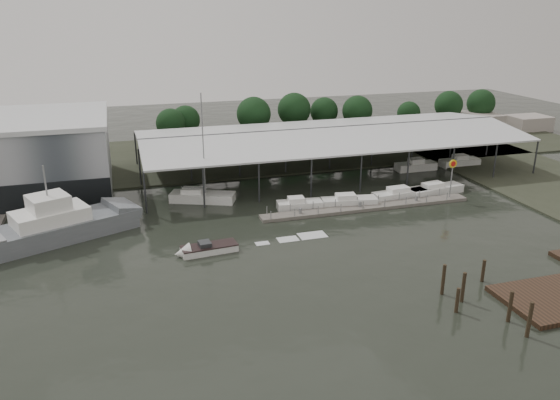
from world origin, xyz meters
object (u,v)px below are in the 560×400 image
object	(u,v)px
grey_trawler	(62,224)
white_sailboat	(201,197)
shell_fuel_sign	(452,172)
speedboat_underway	(204,250)

from	to	relation	value
grey_trawler	white_sailboat	bearing A→B (deg)	0.94
shell_fuel_sign	speedboat_underway	xyz separation A→B (m)	(-34.04, -7.25, -3.53)
shell_fuel_sign	grey_trawler	xyz separation A→B (m)	(-48.40, 1.35, -2.35)
white_sailboat	speedboat_underway	xyz separation A→B (m)	(-2.30, -16.19, -0.28)
speedboat_underway	white_sailboat	bearing A→B (deg)	-103.29
shell_fuel_sign	white_sailboat	distance (m)	33.14
grey_trawler	speedboat_underway	world-z (taller)	grey_trawler
shell_fuel_sign	grey_trawler	bearing A→B (deg)	178.40
shell_fuel_sign	speedboat_underway	bearing A→B (deg)	-167.97
white_sailboat	grey_trawler	bearing A→B (deg)	-132.87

